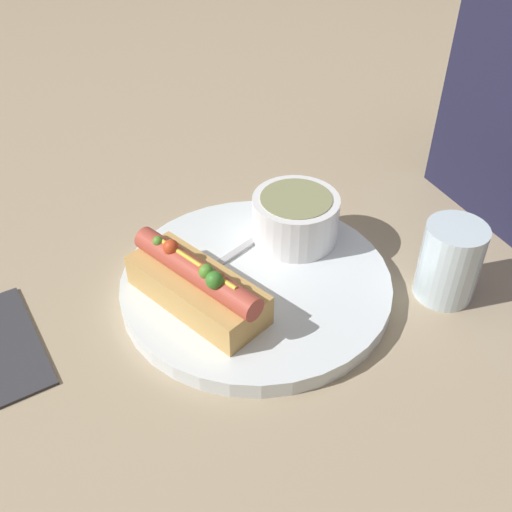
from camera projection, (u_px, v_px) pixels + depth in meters
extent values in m
plane|color=tan|center=(256.00, 290.00, 0.64)|extent=(4.00, 4.00, 0.00)
cylinder|color=white|center=(256.00, 284.00, 0.64)|extent=(0.29, 0.29, 0.02)
cube|color=tan|center=(197.00, 289.00, 0.59)|extent=(0.16, 0.11, 0.03)
cylinder|color=#B24738|center=(196.00, 271.00, 0.58)|extent=(0.15, 0.08, 0.02)
sphere|color=#C63F1E|center=(205.00, 270.00, 0.56)|extent=(0.01, 0.01, 0.01)
sphere|color=#C63F1E|center=(171.00, 247.00, 0.59)|extent=(0.02, 0.02, 0.02)
sphere|color=#C63F1E|center=(218.00, 279.00, 0.55)|extent=(0.01, 0.01, 0.01)
sphere|color=#518C2D|center=(158.00, 241.00, 0.60)|extent=(0.01, 0.01, 0.01)
sphere|color=#387A28|center=(215.00, 280.00, 0.55)|extent=(0.02, 0.02, 0.02)
sphere|color=#518C2D|center=(206.00, 272.00, 0.56)|extent=(0.01, 0.01, 0.01)
cylinder|color=gold|center=(195.00, 262.00, 0.57)|extent=(0.10, 0.05, 0.01)
cylinder|color=white|center=(295.00, 218.00, 0.67)|extent=(0.10, 0.10, 0.05)
cylinder|color=#8C8E60|center=(296.00, 202.00, 0.65)|extent=(0.08, 0.08, 0.01)
cube|color=#B7B7BC|center=(223.00, 261.00, 0.65)|extent=(0.05, 0.11, 0.00)
ellipsoid|color=#B7B7BC|center=(271.00, 228.00, 0.69)|extent=(0.04, 0.05, 0.01)
cylinder|color=silver|center=(450.00, 262.00, 0.61)|extent=(0.06, 0.06, 0.09)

